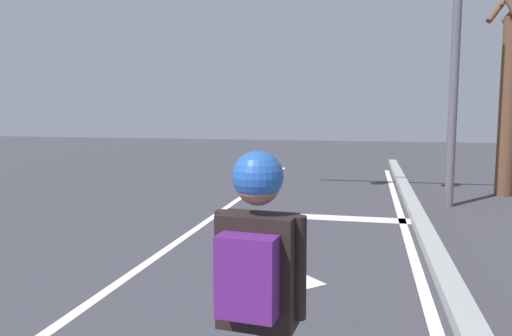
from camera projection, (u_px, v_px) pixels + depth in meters
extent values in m
cube|color=white|center=(148.00, 262.00, 6.00)|extent=(0.12, 20.00, 0.01)
cube|color=white|center=(421.00, 282.00, 5.32)|extent=(0.12, 20.00, 0.01)
cube|color=white|center=(312.00, 217.00, 8.54)|extent=(3.29, 0.40, 0.01)
cube|color=white|center=(279.00, 315.00, 4.47)|extent=(0.16, 1.40, 0.01)
cube|color=white|center=(293.00, 283.00, 5.29)|extent=(0.71, 0.71, 0.01)
cube|color=#979996|center=(446.00, 278.00, 5.26)|extent=(0.24, 24.00, 0.14)
cube|color=black|center=(258.00, 271.00, 2.28)|extent=(0.37, 0.21, 0.53)
cylinder|color=black|center=(223.00, 260.00, 2.36)|extent=(0.07, 0.09, 0.48)
cylinder|color=black|center=(299.00, 268.00, 2.25)|extent=(0.07, 0.09, 0.48)
sphere|color=#8B6C50|center=(258.00, 182.00, 2.23)|extent=(0.21, 0.21, 0.21)
sphere|color=#2454AB|center=(258.00, 177.00, 2.23)|extent=(0.23, 0.23, 0.23)
cube|color=#531E6F|center=(248.00, 276.00, 2.14)|extent=(0.27, 0.17, 0.36)
cylinder|color=#5B5662|center=(455.00, 55.00, 9.14)|extent=(0.16, 0.16, 5.65)
cylinder|color=brown|center=(508.00, 108.00, 10.45)|extent=(0.35, 0.35, 3.72)
cylinder|color=brown|center=(502.00, 4.00, 10.47)|extent=(0.71, 0.56, 0.84)
cylinder|color=brown|center=(508.00, 0.00, 10.00)|extent=(0.54, 0.43, 0.86)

